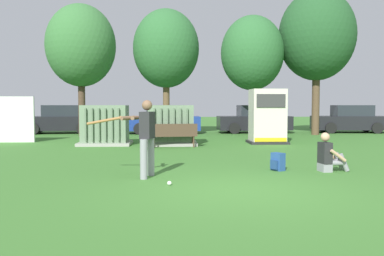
% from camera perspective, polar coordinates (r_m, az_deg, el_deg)
% --- Properties ---
extents(ground_plane, '(96.00, 96.00, 0.00)m').
position_cam_1_polar(ground_plane, '(7.90, 6.80, -8.69)').
color(ground_plane, '#3D752D').
extents(transformer_west, '(2.10, 1.70, 1.62)m').
position_cam_1_polar(transformer_west, '(17.04, -12.05, 0.34)').
color(transformer_west, '#9E9B93').
rests_on(transformer_west, ground).
extents(transformer_mid_west, '(2.10, 1.70, 1.62)m').
position_cam_1_polar(transformer_mid_west, '(16.65, -2.99, 0.34)').
color(transformer_mid_west, '#9E9B93').
rests_on(transformer_mid_west, ground).
extents(generator_enclosure, '(1.60, 1.40, 2.30)m').
position_cam_1_polar(generator_enclosure, '(17.60, 10.50, 1.58)').
color(generator_enclosure, '#262626').
rests_on(generator_enclosure, ground).
extents(park_bench, '(1.83, 0.58, 0.92)m').
position_cam_1_polar(park_bench, '(15.58, -2.57, -0.79)').
color(park_bench, '#4C3828').
rests_on(park_bench, ground).
extents(batter, '(1.60, 0.78, 1.74)m').
position_cam_1_polar(batter, '(9.21, -6.62, -0.86)').
color(batter, gray).
rests_on(batter, ground).
extents(sports_ball, '(0.09, 0.09, 0.09)m').
position_cam_1_polar(sports_ball, '(8.34, -3.19, -7.71)').
color(sports_ball, white).
rests_on(sports_ball, ground).
extents(seated_spectator, '(0.75, 0.59, 0.96)m').
position_cam_1_polar(seated_spectator, '(10.54, 18.59, -3.76)').
color(seated_spectator, gray).
rests_on(seated_spectator, ground).
extents(backpack, '(0.36, 0.38, 0.44)m').
position_cam_1_polar(backpack, '(10.38, 11.89, -4.67)').
color(backpack, '#264C8C').
rests_on(backpack, ground).
extents(tree_left, '(3.56, 3.56, 6.81)m').
position_cam_1_polar(tree_left, '(22.15, -15.29, 11.02)').
color(tree_left, '#4C3828').
rests_on(tree_left, ground).
extents(tree_center_left, '(3.53, 3.53, 6.75)m').
position_cam_1_polar(tree_center_left, '(22.26, -3.65, 10.99)').
color(tree_center_left, brown).
rests_on(tree_center_left, ground).
extents(tree_center_right, '(3.34, 3.34, 6.38)m').
position_cam_1_polar(tree_center_right, '(22.26, 8.43, 10.30)').
color(tree_center_right, '#4C3828').
rests_on(tree_center_right, ground).
extents(tree_right, '(4.09, 4.09, 7.82)m').
position_cam_1_polar(tree_right, '(23.55, 17.07, 12.22)').
color(tree_right, brown).
rests_on(tree_right, ground).
extents(parked_car_leftmost, '(4.38, 2.30, 1.62)m').
position_cam_1_polar(parked_car_leftmost, '(24.66, -17.92, 1.05)').
color(parked_car_leftmost, black).
rests_on(parked_car_leftmost, ground).
extents(parked_car_left_of_center, '(4.21, 1.94, 1.62)m').
position_cam_1_polar(parked_car_left_of_center, '(23.40, -3.98, 1.09)').
color(parked_car_left_of_center, navy).
rests_on(parked_car_left_of_center, ground).
extents(parked_car_right_of_center, '(4.23, 1.98, 1.62)m').
position_cam_1_polar(parked_car_right_of_center, '(24.13, 8.75, 1.12)').
color(parked_car_right_of_center, black).
rests_on(parked_car_right_of_center, ground).
extents(parked_car_rightmost, '(4.35, 2.24, 1.62)m').
position_cam_1_polar(parked_car_rightmost, '(25.80, 21.21, 1.07)').
color(parked_car_rightmost, black).
rests_on(parked_car_rightmost, ground).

